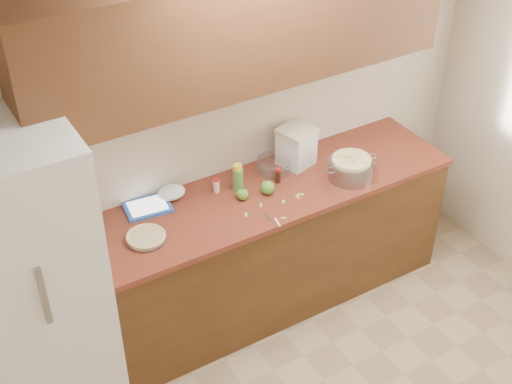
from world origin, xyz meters
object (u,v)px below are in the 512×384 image
pie (146,237)px  tablet (147,207)px  flour_canister (296,146)px  colander (351,168)px

pie → tablet: (0.13, 0.27, -0.01)m
pie → flour_canister: (1.17, 0.22, 0.11)m
colander → flour_canister: size_ratio=1.46×
colander → pie: bearing=176.3°
colander → tablet: bearing=163.7°
tablet → colander: bearing=-9.4°
pie → flour_canister: bearing=10.8°
colander → flour_canister: (-0.21, 0.31, 0.06)m
flour_canister → colander: bearing=-56.0°
pie → colander: 1.38m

